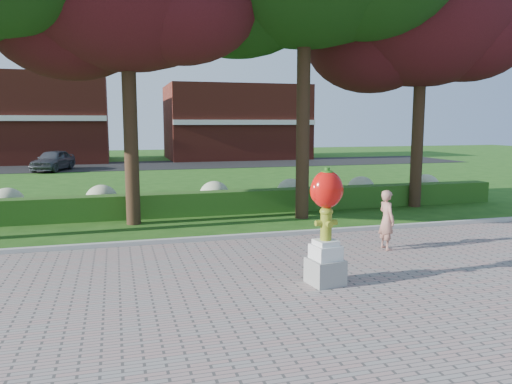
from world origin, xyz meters
TOP-DOWN VIEW (x-y plane):
  - ground at (0.00, 0.00)m, footprint 100.00×100.00m
  - walkway at (0.00, -4.00)m, footprint 40.00×14.00m
  - curb at (0.00, 3.00)m, footprint 40.00×0.18m
  - lawn_hedge at (0.00, 7.00)m, footprint 24.00×0.70m
  - hydrangea_row at (0.57, 8.00)m, footprint 20.10×1.10m
  - street at (0.00, 28.00)m, footprint 50.00×8.00m
  - building_left at (-10.00, 34.00)m, footprint 14.00×8.00m
  - building_right at (8.00, 34.00)m, footprint 12.00×8.00m
  - tree_far_right at (8.40, 6.58)m, footprint 7.88×6.72m
  - hydrant_sculpture at (1.40, -1.24)m, footprint 0.70×0.70m
  - woman at (3.97, 0.87)m, footprint 0.37×0.55m
  - parked_car at (-6.46, 25.35)m, footprint 2.86×4.38m

SIDE VIEW (x-z plane):
  - ground at x=0.00m, z-range 0.00..0.00m
  - street at x=0.00m, z-range 0.00..0.02m
  - walkway at x=0.00m, z-range 0.00..0.04m
  - curb at x=0.00m, z-range 0.00..0.15m
  - lawn_hedge at x=0.00m, z-range 0.00..0.80m
  - hydrangea_row at x=0.57m, z-range 0.06..1.04m
  - parked_car at x=-6.46m, z-range 0.02..1.41m
  - woman at x=3.97m, z-range 0.04..1.54m
  - hydrant_sculpture at x=1.40m, z-range 0.11..2.41m
  - building_right at x=8.00m, z-range 0.00..6.40m
  - building_left at x=-10.00m, z-range 0.00..7.00m
  - tree_far_right at x=8.40m, z-range 1.86..12.07m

